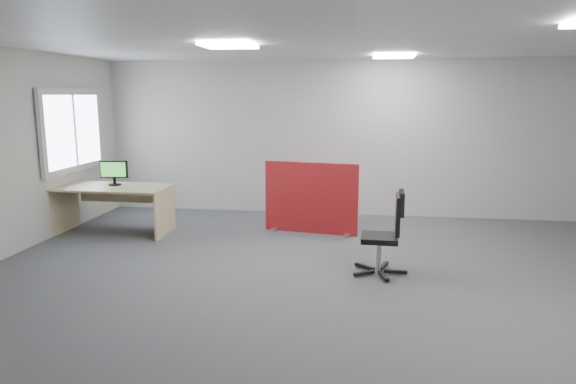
# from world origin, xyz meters

# --- Properties ---
(floor) EXTENTS (9.00, 9.00, 0.00)m
(floor) POSITION_xyz_m (0.00, 0.00, 0.00)
(floor) COLOR #54575C
(floor) RESTS_ON ground
(ceiling) EXTENTS (9.00, 7.00, 0.02)m
(ceiling) POSITION_xyz_m (0.00, 0.00, 2.70)
(ceiling) COLOR white
(ceiling) RESTS_ON wall_back
(wall_back) EXTENTS (9.00, 0.02, 2.70)m
(wall_back) POSITION_xyz_m (0.00, 3.50, 1.35)
(wall_back) COLOR silver
(wall_back) RESTS_ON floor
(wall_front) EXTENTS (9.00, 0.02, 2.70)m
(wall_front) POSITION_xyz_m (0.00, -3.50, 1.35)
(wall_front) COLOR silver
(wall_front) RESTS_ON floor
(window) EXTENTS (0.06, 1.70, 1.30)m
(window) POSITION_xyz_m (-4.44, 2.00, 1.55)
(window) COLOR white
(window) RESTS_ON wall_left
(ceiling_lights) EXTENTS (4.10, 4.10, 0.04)m
(ceiling_lights) POSITION_xyz_m (0.33, 0.67, 2.67)
(ceiling_lights) COLOR white
(ceiling_lights) RESTS_ON ceiling
(red_divider) EXTENTS (1.45, 0.30, 1.09)m
(red_divider) POSITION_xyz_m (-0.69, 2.14, 0.53)
(red_divider) COLOR maroon
(red_divider) RESTS_ON floor
(second_desk) EXTENTS (1.69, 0.85, 0.73)m
(second_desk) POSITION_xyz_m (-3.68, 1.75, 0.56)
(second_desk) COLOR beige
(second_desk) RESTS_ON floor
(monitor_second) EXTENTS (0.41, 0.19, 0.38)m
(monitor_second) POSITION_xyz_m (-3.69, 1.81, 0.94)
(monitor_second) COLOR black
(monitor_second) RESTS_ON second_desk
(office_chair) EXTENTS (0.63, 0.66, 0.99)m
(office_chair) POSITION_xyz_m (0.40, 0.41, 0.56)
(office_chair) COLOR black
(office_chair) RESTS_ON floor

